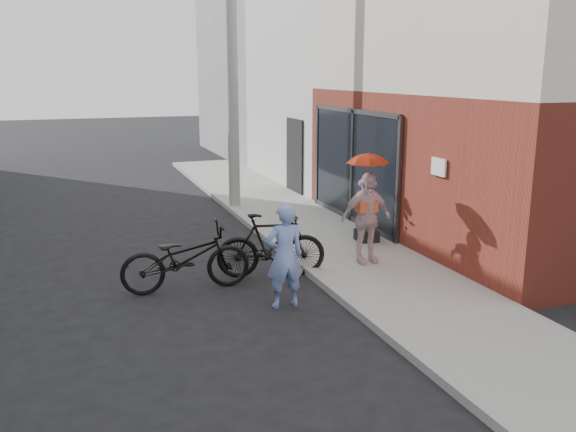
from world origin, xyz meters
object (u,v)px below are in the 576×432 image
utility_pole (232,68)px  bike_right (271,245)px  kimono_woman (366,218)px  bike_left (186,258)px  officer (285,256)px  planter (367,235)px

utility_pole → bike_right: bearing=-98.5°
kimono_woman → utility_pole: bearing=99.2°
bike_left → kimono_woman: bearing=-87.5°
bike_left → officer: bearing=-131.6°
utility_pole → officer: utility_pole is taller
utility_pole → bike_right: (-0.78, -5.22, -2.95)m
bike_left → bike_right: (1.49, 0.18, 0.02)m
utility_pole → bike_right: size_ratio=3.80×
officer → bike_left: 1.73m
utility_pole → planter: 5.51m
officer → bike_right: officer is taller
officer → bike_right: bearing=-99.1°
bike_left → planter: bike_left is taller
bike_right → kimono_woman: 1.74m
bike_right → planter: size_ratio=4.51×
planter → kimono_woman: bearing=-118.5°
officer → kimono_woman: size_ratio=0.98×
officer → planter: (2.62, 2.45, -0.55)m
kimono_woman → planter: kimono_woman is taller
bike_left → kimono_woman: size_ratio=1.28×
bike_right → planter: bike_right is taller
planter → bike_left: bearing=-161.9°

